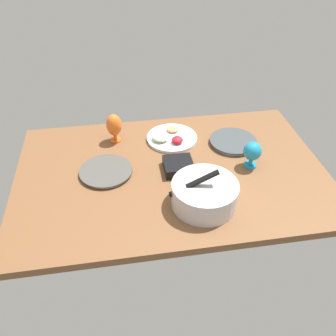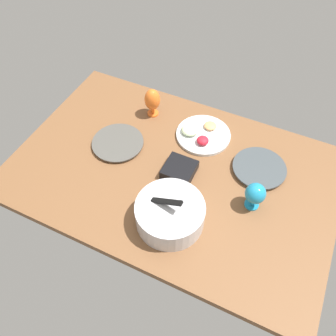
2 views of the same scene
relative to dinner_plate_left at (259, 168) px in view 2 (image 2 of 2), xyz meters
The scene contains 8 objects.
ground_plane 43.33cm from the dinner_plate_left, 25.70° to the left, with size 160.00×104.00×4.00cm, color brown.
dinner_plate_left is the anchor object (origin of this frame).
dinner_plate_right 74.19cm from the dinner_plate_left, 11.96° to the left, with size 27.35×27.35×2.02cm.
mixing_bowl 53.46cm from the dinner_plate_left, 58.19° to the left, with size 31.74×30.56×19.33cm.
fruit_platter 35.93cm from the dinner_plate_left, 15.02° to the right, with size 29.30×29.30×5.48cm.
hurricane_glass_blue 22.97cm from the dinner_plate_left, 97.32° to the left, with size 9.44×9.44×14.62cm.
hurricane_glass_orange 68.40cm from the dinner_plate_left, 11.59° to the right, with size 8.78×8.78×17.14cm.
square_bowl_black 39.78cm from the dinner_plate_left, 27.39° to the left, with size 14.92×14.92×5.07cm.
Camera 2 is at (-43.41, 96.98, 138.32)cm, focal length 37.20 mm.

